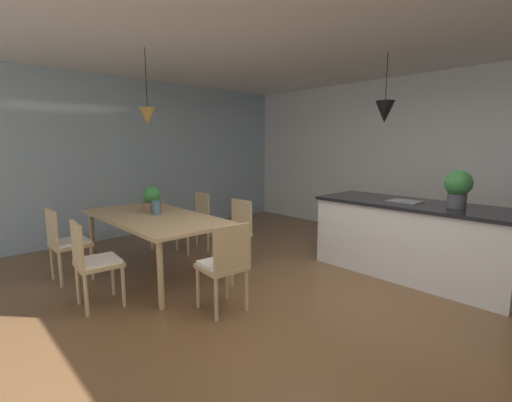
{
  "coord_description": "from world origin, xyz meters",
  "views": [
    {
      "loc": [
        1.98,
        -2.64,
        1.59
      ],
      "look_at": [
        -0.9,
        0.03,
        0.96
      ],
      "focal_mm": 24.81,
      "sensor_mm": 36.0,
      "label": 1
    }
  ],
  "objects_px": {
    "dining_table": "(154,220)",
    "chair_near_right": "(93,260)",
    "potted_plant_on_island": "(458,187)",
    "vase_on_dining_table": "(156,208)",
    "chair_near_left": "(66,242)",
    "chair_far_right": "(234,231)",
    "kitchen_island": "(412,238)",
    "chair_kitchen_end": "(224,264)",
    "chair_far_left": "(195,220)",
    "potted_plant_on_table": "(152,199)"
  },
  "relations": [
    {
      "from": "dining_table",
      "to": "chair_near_right",
      "type": "xyz_separation_m",
      "value": [
        0.46,
        -0.89,
        -0.2
      ]
    },
    {
      "from": "chair_far_left",
      "to": "potted_plant_on_table",
      "type": "bearing_deg",
      "value": -74.86
    },
    {
      "from": "chair_near_left",
      "to": "potted_plant_on_table",
      "type": "bearing_deg",
      "value": 78.01
    },
    {
      "from": "kitchen_island",
      "to": "potted_plant_on_island",
      "type": "height_order",
      "value": "potted_plant_on_island"
    },
    {
      "from": "chair_kitchen_end",
      "to": "chair_near_right",
      "type": "bearing_deg",
      "value": -136.97
    },
    {
      "from": "chair_kitchen_end",
      "to": "chair_near_left",
      "type": "height_order",
      "value": "same"
    },
    {
      "from": "dining_table",
      "to": "chair_far_left",
      "type": "distance_m",
      "value": 1.02
    },
    {
      "from": "chair_near_left",
      "to": "chair_kitchen_end",
      "type": "bearing_deg",
      "value": 25.21
    },
    {
      "from": "potted_plant_on_island",
      "to": "chair_near_left",
      "type": "bearing_deg",
      "value": -134.68
    },
    {
      "from": "chair_kitchen_end",
      "to": "kitchen_island",
      "type": "xyz_separation_m",
      "value": [
        0.79,
        2.27,
        -0.01
      ]
    },
    {
      "from": "chair_near_left",
      "to": "kitchen_island",
      "type": "bearing_deg",
      "value": 49.85
    },
    {
      "from": "chair_kitchen_end",
      "to": "kitchen_island",
      "type": "height_order",
      "value": "kitchen_island"
    },
    {
      "from": "chair_kitchen_end",
      "to": "chair_near_left",
      "type": "relative_size",
      "value": 1.0
    },
    {
      "from": "dining_table",
      "to": "chair_near_right",
      "type": "bearing_deg",
      "value": -62.44
    },
    {
      "from": "potted_plant_on_island",
      "to": "chair_kitchen_end",
      "type": "bearing_deg",
      "value": -118.74
    },
    {
      "from": "dining_table",
      "to": "potted_plant_on_island",
      "type": "xyz_separation_m",
      "value": [
        2.65,
        2.27,
        0.46
      ]
    },
    {
      "from": "chair_kitchen_end",
      "to": "kitchen_island",
      "type": "distance_m",
      "value": 2.4
    },
    {
      "from": "dining_table",
      "to": "chair_near_left",
      "type": "distance_m",
      "value": 1.02
    },
    {
      "from": "chair_far_right",
      "to": "chair_near_right",
      "type": "bearing_deg",
      "value": -90.1
    },
    {
      "from": "chair_far_right",
      "to": "potted_plant_on_island",
      "type": "xyz_separation_m",
      "value": [
        2.19,
        1.38,
        0.66
      ]
    },
    {
      "from": "dining_table",
      "to": "chair_kitchen_end",
      "type": "height_order",
      "value": "chair_kitchen_end"
    },
    {
      "from": "chair_near_left",
      "to": "kitchen_island",
      "type": "distance_m",
      "value": 4.12
    },
    {
      "from": "dining_table",
      "to": "potted_plant_on_island",
      "type": "bearing_deg",
      "value": 40.53
    },
    {
      "from": "chair_near_right",
      "to": "chair_near_left",
      "type": "bearing_deg",
      "value": -179.99
    },
    {
      "from": "chair_near_right",
      "to": "kitchen_island",
      "type": "bearing_deg",
      "value": 61.23
    },
    {
      "from": "chair_far_right",
      "to": "chair_kitchen_end",
      "type": "relative_size",
      "value": 1.0
    },
    {
      "from": "kitchen_island",
      "to": "chair_near_left",
      "type": "bearing_deg",
      "value": -130.15
    },
    {
      "from": "chair_far_right",
      "to": "chair_near_left",
      "type": "xyz_separation_m",
      "value": [
        -0.93,
        -1.77,
        0.0
      ]
    },
    {
      "from": "chair_near_right",
      "to": "potted_plant_on_table",
      "type": "xyz_separation_m",
      "value": [
        -0.72,
        1.0,
        0.42
      ]
    },
    {
      "from": "chair_far_right",
      "to": "chair_kitchen_end",
      "type": "height_order",
      "value": "same"
    },
    {
      "from": "chair_near_right",
      "to": "chair_far_right",
      "type": "bearing_deg",
      "value": 89.9
    },
    {
      "from": "kitchen_island",
      "to": "potted_plant_on_island",
      "type": "bearing_deg",
      "value": -0.0
    },
    {
      "from": "chair_far_right",
      "to": "vase_on_dining_table",
      "type": "bearing_deg",
      "value": -121.27
    },
    {
      "from": "potted_plant_on_island",
      "to": "vase_on_dining_table",
      "type": "relative_size",
      "value": 2.37
    },
    {
      "from": "dining_table",
      "to": "chair_far_right",
      "type": "height_order",
      "value": "chair_far_right"
    },
    {
      "from": "potted_plant_on_island",
      "to": "chair_far_right",
      "type": "bearing_deg",
      "value": -147.72
    },
    {
      "from": "kitchen_island",
      "to": "vase_on_dining_table",
      "type": "xyz_separation_m",
      "value": [
        -2.23,
        -2.21,
        0.36
      ]
    },
    {
      "from": "chair_far_right",
      "to": "chair_far_left",
      "type": "distance_m",
      "value": 0.93
    },
    {
      "from": "chair_far_right",
      "to": "kitchen_island",
      "type": "bearing_deg",
      "value": 38.64
    },
    {
      "from": "chair_far_left",
      "to": "chair_far_right",
      "type": "bearing_deg",
      "value": 0.01
    },
    {
      "from": "chair_far_right",
      "to": "chair_kitchen_end",
      "type": "distance_m",
      "value": 1.29
    },
    {
      "from": "chair_near_left",
      "to": "dining_table",
      "type": "bearing_deg",
      "value": 62.26
    },
    {
      "from": "potted_plant_on_table",
      "to": "chair_far_left",
      "type": "bearing_deg",
      "value": 105.14
    },
    {
      "from": "chair_far_right",
      "to": "potted_plant_on_table",
      "type": "bearing_deg",
      "value": -132.92
    },
    {
      "from": "vase_on_dining_table",
      "to": "chair_far_left",
      "type": "bearing_deg",
      "value": 117.05
    },
    {
      "from": "chair_near_right",
      "to": "potted_plant_on_table",
      "type": "height_order",
      "value": "potted_plant_on_table"
    },
    {
      "from": "chair_far_right",
      "to": "chair_near_left",
      "type": "bearing_deg",
      "value": -117.73
    },
    {
      "from": "dining_table",
      "to": "chair_near_right",
      "type": "relative_size",
      "value": 2.38
    },
    {
      "from": "chair_near_left",
      "to": "chair_far_left",
      "type": "bearing_deg",
      "value": 89.91
    },
    {
      "from": "dining_table",
      "to": "vase_on_dining_table",
      "type": "relative_size",
      "value": 11.82
    }
  ]
}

